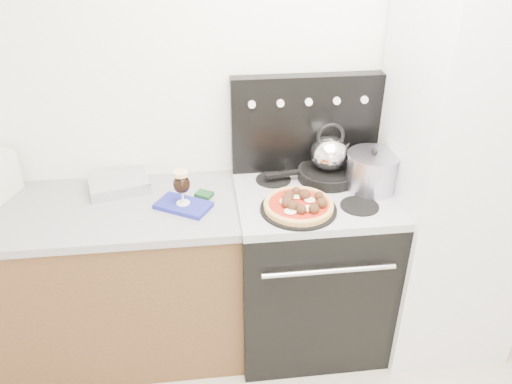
{
  "coord_description": "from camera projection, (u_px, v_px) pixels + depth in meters",
  "views": [
    {
      "loc": [
        -0.45,
        -0.87,
        2.14
      ],
      "look_at": [
        -0.22,
        1.05,
        1.02
      ],
      "focal_mm": 35.0,
      "sensor_mm": 36.0,
      "label": 1
    }
  ],
  "objects": [
    {
      "name": "oven_mitt",
      "position": [
        183.0,
        205.0,
        2.34
      ],
      "size": [
        0.29,
        0.25,
        0.02
      ],
      "primitive_type": "cube",
      "rotation": [
        0.0,
        0.0,
        -0.54
      ],
      "color": "navy",
      "rests_on": "countertop"
    },
    {
      "name": "room_shell",
      "position": [
        359.0,
        245.0,
        1.49
      ],
      "size": [
        3.52,
        3.01,
        2.52
      ],
      "color": "#BCB39D",
      "rests_on": "ground"
    },
    {
      "name": "base_cabinet",
      "position": [
        99.0,
        285.0,
        2.58
      ],
      "size": [
        1.45,
        0.6,
        0.86
      ],
      "primitive_type": "cube",
      "color": "brown",
      "rests_on": "ground"
    },
    {
      "name": "fridge",
      "position": [
        455.0,
        181.0,
        2.46
      ],
      "size": [
        0.64,
        0.68,
        1.9
      ],
      "primitive_type": "cube",
      "color": "silver",
      "rests_on": "ground"
    },
    {
      "name": "stock_pot",
      "position": [
        372.0,
        172.0,
        2.42
      ],
      "size": [
        0.29,
        0.29,
        0.18
      ],
      "primitive_type": "cylinder",
      "rotation": [
        0.0,
        0.0,
        -0.2
      ],
      "color": "#AFABC1",
      "rests_on": "cooktop"
    },
    {
      "name": "pizza",
      "position": [
        299.0,
        204.0,
        2.27
      ],
      "size": [
        0.38,
        0.38,
        0.05
      ],
      "primitive_type": null,
      "rotation": [
        0.0,
        0.0,
        0.21
      ],
      "color": "#EFBE65",
      "rests_on": "pizza_pan"
    },
    {
      "name": "skillet",
      "position": [
        328.0,
        174.0,
        2.53
      ],
      "size": [
        0.34,
        0.34,
        0.05
      ],
      "primitive_type": "cylinder",
      "rotation": [
        0.0,
        0.0,
        0.14
      ],
      "color": "black",
      "rests_on": "cooktop"
    },
    {
      "name": "foil_sheet",
      "position": [
        119.0,
        184.0,
        2.48
      ],
      "size": [
        0.33,
        0.27,
        0.06
      ],
      "primitive_type": "cube",
      "rotation": [
        0.0,
        0.0,
        0.25
      ],
      "color": "white",
      "rests_on": "countertop"
    },
    {
      "name": "stove_body",
      "position": [
        309.0,
        270.0,
        2.66
      ],
      "size": [
        0.76,
        0.65,
        0.88
      ],
      "primitive_type": "cube",
      "color": "black",
      "rests_on": "ground"
    },
    {
      "name": "cooktop",
      "position": [
        314.0,
        196.0,
        2.43
      ],
      "size": [
        0.76,
        0.65,
        0.04
      ],
      "primitive_type": "cube",
      "color": "#ADADB2",
      "rests_on": "stove_body"
    },
    {
      "name": "beer_glass",
      "position": [
        182.0,
        188.0,
        2.29
      ],
      "size": [
        0.08,
        0.08,
        0.17
      ],
      "primitive_type": null,
      "rotation": [
        0.0,
        0.0,
        0.07
      ],
      "color": "black",
      "rests_on": "oven_mitt"
    },
    {
      "name": "pizza_pan",
      "position": [
        298.0,
        209.0,
        2.28
      ],
      "size": [
        0.38,
        0.38,
        0.01
      ],
      "primitive_type": "cylinder",
      "rotation": [
        0.0,
        0.0,
        0.09
      ],
      "color": "black",
      "rests_on": "cooktop"
    },
    {
      "name": "backguard",
      "position": [
        306.0,
        123.0,
        2.54
      ],
      "size": [
        0.76,
        0.08,
        0.5
      ],
      "primitive_type": "cube",
      "color": "black",
      "rests_on": "cooktop"
    },
    {
      "name": "tea_kettle",
      "position": [
        330.0,
        151.0,
        2.47
      ],
      "size": [
        0.2,
        0.2,
        0.21
      ],
      "primitive_type": null,
      "rotation": [
        0.0,
        0.0,
        -0.07
      ],
      "color": "silver",
      "rests_on": "skillet"
    },
    {
      "name": "countertop",
      "position": [
        83.0,
        211.0,
        2.35
      ],
      "size": [
        1.48,
        0.63,
        0.04
      ],
      "primitive_type": "cube",
      "color": "gray",
      "rests_on": "base_cabinet"
    }
  ]
}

